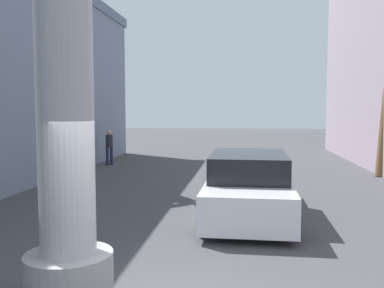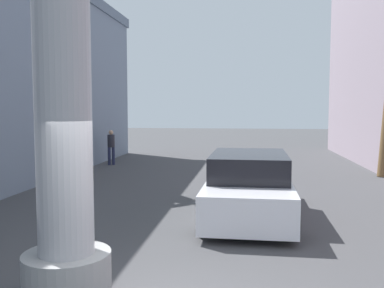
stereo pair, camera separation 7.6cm
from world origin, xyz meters
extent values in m
plane|color=#424244|center=(0.00, 10.00, 0.00)|extent=(86.44, 86.44, 0.00)
cylinder|color=gray|center=(-1.19, 0.36, 0.35)|extent=(1.20, 1.20, 0.70)
cylinder|color=black|center=(0.37, 7.40, 0.32)|extent=(0.23, 0.64, 0.64)
cylinder|color=black|center=(2.25, 7.37, 0.32)|extent=(0.23, 0.64, 0.64)
cylinder|color=black|center=(0.32, 3.79, 0.32)|extent=(0.23, 0.64, 0.64)
cylinder|color=black|center=(2.20, 3.77, 0.32)|extent=(0.23, 0.64, 0.64)
cube|color=silver|center=(1.29, 5.58, 0.56)|extent=(2.06, 5.17, 0.80)
cube|color=black|center=(1.29, 5.58, 1.26)|extent=(1.86, 2.86, 0.60)
cylinder|color=brown|center=(-6.06, 10.78, 4.43)|extent=(0.64, 0.80, 8.88)
cylinder|color=#1E233F|center=(-5.09, 14.53, 0.42)|extent=(0.14, 0.14, 0.85)
cylinder|color=#1E233F|center=(-5.27, 14.43, 0.42)|extent=(0.14, 0.14, 0.85)
cylinder|color=#26262D|center=(-5.18, 14.48, 1.14)|extent=(0.47, 0.47, 0.59)
sphere|color=tan|center=(-5.18, 14.48, 1.55)|extent=(0.22, 0.22, 0.22)
camera|label=1|loc=(1.17, -5.06, 2.66)|focal=40.00mm
camera|label=2|loc=(1.24, -5.05, 2.66)|focal=40.00mm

